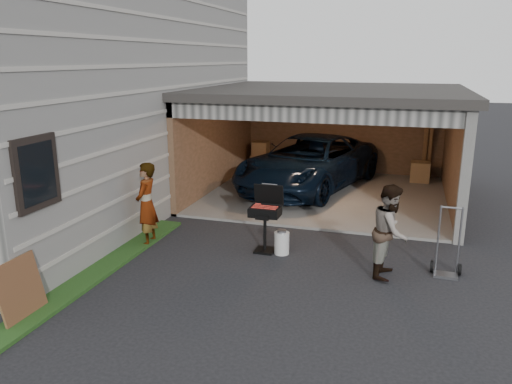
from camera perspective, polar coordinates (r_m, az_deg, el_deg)
ground at (r=8.14m, az=-4.76°, el=-11.60°), size 80.00×80.00×0.00m
house at (r=13.88m, az=-22.52°, el=10.23°), size 7.00×11.00×5.50m
groundcover_strip at (r=8.43m, az=-22.09°, el=-11.54°), size 0.50×8.00×0.06m
garage at (r=13.80m, az=8.61°, el=7.48°), size 6.80×6.30×2.90m
minivan at (r=14.19m, az=6.06°, el=3.15°), size 3.78×5.78×1.48m
woman at (r=10.13m, az=-12.40°, el=-1.37°), size 0.47×0.66×1.69m
man at (r=8.78m, az=15.11°, el=-4.33°), size 0.70×0.85×1.62m
bbq_grill at (r=9.57m, az=1.09°, el=-2.46°), size 0.58×0.51×1.29m
propane_tank at (r=9.63m, az=2.96°, el=-5.84°), size 0.37×0.37×0.43m
plywood_panel at (r=8.00m, az=-25.36°, el=-10.07°), size 0.23×0.81×0.89m
hand_truck at (r=9.31m, az=20.94°, el=-7.48°), size 0.51×0.38×1.23m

